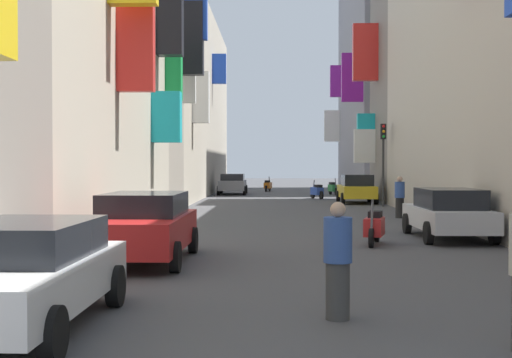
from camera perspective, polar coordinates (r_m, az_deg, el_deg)
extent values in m
plane|color=#424244|center=(32.39, 2.84, -2.43)|extent=(140.00, 140.00, 0.00)
cube|color=red|center=(19.33, -9.84, 10.58)|extent=(0.99, 0.39, 2.38)
cube|color=black|center=(25.90, -7.07, 12.47)|extent=(0.93, 0.65, 2.26)
cube|color=#19B2BF|center=(24.43, -7.34, 5.05)|extent=(1.00, 0.61, 1.76)
cube|color=green|center=(27.72, -6.76, 9.53)|extent=(0.62, 0.56, 3.00)
cube|color=#9E9384|center=(31.45, -12.05, 10.83)|extent=(6.00, 4.62, 14.65)
cube|color=white|center=(31.97, -5.59, 8.89)|extent=(0.68, 0.37, 2.99)
cube|color=blue|center=(30.84, -5.32, 13.64)|extent=(1.36, 0.38, 2.58)
cube|color=black|center=(30.65, -5.47, 11.40)|extent=(1.18, 0.62, 3.13)
cube|color=#BCB29E|center=(48.12, -7.22, 6.19)|extent=(6.00, 29.86, 12.48)
cube|color=white|center=(36.38, -4.55, 6.69)|extent=(0.87, 0.64, 2.64)
cube|color=blue|center=(48.26, -3.04, 9.01)|extent=(0.95, 0.42, 2.03)
cube|color=slate|center=(40.12, 14.28, 9.37)|extent=(6.00, 6.45, 15.56)
cube|color=#19B2BF|center=(40.41, 8.99, 4.07)|extent=(0.99, 0.52, 1.75)
cube|color=white|center=(40.12, 8.89, 2.69)|extent=(1.20, 0.39, 1.90)
cube|color=red|center=(39.68, 8.95, 10.21)|extent=(1.39, 0.54, 3.15)
cube|color=gray|center=(54.63, 10.83, 9.03)|extent=(6.00, 17.82, 19.03)
cube|color=purple|center=(45.84, 7.90, 8.25)|extent=(1.40, 0.41, 3.15)
cube|color=purple|center=(58.64, 6.64, 7.97)|extent=(1.08, 0.52, 2.61)
cube|color=white|center=(61.48, 6.24, 4.34)|extent=(1.34, 0.38, 2.73)
cube|color=gold|center=(37.28, 8.24, -1.02)|extent=(1.70, 4.02, 0.63)
cube|color=black|center=(37.06, 8.28, -0.09)|extent=(1.50, 2.25, 0.58)
cylinder|color=black|center=(38.52, 6.75, -1.41)|extent=(0.18, 0.60, 0.60)
cylinder|color=black|center=(38.71, 9.26, -1.41)|extent=(0.18, 0.60, 0.60)
cylinder|color=black|center=(35.88, 7.14, -1.61)|extent=(0.18, 0.60, 0.60)
cylinder|color=black|center=(36.09, 9.83, -1.60)|extent=(0.18, 0.60, 0.60)
cube|color=#B21E1E|center=(14.84, -9.28, -4.29)|extent=(1.79, 4.40, 0.68)
cube|color=black|center=(15.01, -9.13, -2.03)|extent=(1.58, 2.47, 0.47)
cylinder|color=black|center=(13.30, -6.64, -6.38)|extent=(0.18, 0.60, 0.60)
cylinder|color=black|center=(13.67, -14.14, -6.20)|extent=(0.18, 0.60, 0.60)
cylinder|color=black|center=(16.17, -5.18, -5.03)|extent=(0.18, 0.60, 0.60)
cylinder|color=black|center=(16.47, -11.41, -4.93)|extent=(0.18, 0.60, 0.60)
cube|color=#B7B7BC|center=(19.91, 15.43, -3.08)|extent=(1.67, 4.35, 0.56)
cube|color=black|center=(19.66, 15.59, -1.54)|extent=(1.47, 2.44, 0.53)
cylinder|color=black|center=(21.15, 12.28, -3.58)|extent=(0.18, 0.60, 0.60)
cylinder|color=black|center=(21.52, 16.67, -3.52)|extent=(0.18, 0.60, 0.60)
cylinder|color=black|center=(18.34, 13.97, -4.32)|extent=(0.18, 0.60, 0.60)
cylinder|color=black|center=(18.78, 18.97, -4.22)|extent=(0.18, 0.60, 0.60)
cube|color=slate|center=(47.71, -1.93, -0.51)|extent=(1.75, 4.13, 0.65)
cube|color=black|center=(47.90, -1.92, 0.16)|extent=(1.54, 2.31, 0.46)
cylinder|color=black|center=(46.32, -0.95, -0.96)|extent=(0.18, 0.60, 0.60)
cylinder|color=black|center=(46.42, -3.11, -0.96)|extent=(0.18, 0.60, 0.60)
cylinder|color=black|center=(49.04, -0.82, -0.84)|extent=(0.18, 0.60, 0.60)
cylinder|color=black|center=(49.14, -2.86, -0.84)|extent=(0.18, 0.60, 0.60)
cube|color=white|center=(9.18, -18.84, -8.06)|extent=(1.74, 4.32, 0.57)
cube|color=black|center=(9.32, -18.39, -4.73)|extent=(1.53, 2.42, 0.46)
cylinder|color=black|center=(7.64, -16.34, -12.12)|extent=(0.18, 0.60, 0.60)
cylinder|color=black|center=(10.33, -11.45, -8.59)|extent=(0.18, 0.60, 0.60)
cube|color=#287F3D|center=(47.01, 6.35, -0.74)|extent=(0.66, 1.12, 0.45)
cube|color=black|center=(47.19, 6.28, -0.36)|extent=(0.44, 0.62, 0.16)
cylinder|color=#4C4C51|center=(46.50, 6.55, -0.36)|extent=(0.12, 0.28, 0.68)
cylinder|color=black|center=(46.40, 6.60, -1.04)|extent=(0.20, 0.49, 0.48)
cylinder|color=black|center=(47.64, 6.11, -0.98)|extent=(0.20, 0.49, 0.48)
cube|color=orange|center=(52.55, 0.98, -0.53)|extent=(0.64, 1.17, 0.45)
cube|color=black|center=(52.34, 0.94, -0.20)|extent=(0.42, 0.61, 0.16)
cylinder|color=#4C4C51|center=(53.09, 1.10, -0.16)|extent=(0.11, 0.28, 0.68)
cylinder|color=black|center=(53.24, 1.13, -0.75)|extent=(0.19, 0.49, 0.48)
cylinder|color=black|center=(51.88, 0.84, -0.80)|extent=(0.19, 0.49, 0.48)
cube|color=#2D4CAD|center=(41.52, 5.03, -0.99)|extent=(0.76, 1.12, 0.45)
cube|color=black|center=(41.33, 5.13, -0.58)|extent=(0.49, 0.63, 0.16)
cylinder|color=#4C4C51|center=(41.98, 4.75, -0.52)|extent=(0.15, 0.28, 0.68)
cylinder|color=black|center=(42.12, 4.68, -1.27)|extent=(0.25, 0.49, 0.48)
cylinder|color=black|center=(40.94, 5.37, -1.34)|extent=(0.25, 0.49, 0.48)
cube|color=red|center=(18.00, 9.68, -3.88)|extent=(0.69, 1.14, 0.45)
cube|color=black|center=(18.17, 9.75, -2.86)|extent=(0.45, 0.62, 0.16)
cylinder|color=#4C4C51|center=(17.45, 9.50, -2.97)|extent=(0.13, 0.28, 0.68)
cylinder|color=black|center=(17.36, 9.44, -4.81)|extent=(0.22, 0.49, 0.48)
cylinder|color=black|center=(18.68, 9.89, -4.39)|extent=(0.22, 0.49, 0.48)
cylinder|color=#3A3A3A|center=(9.37, 6.72, -9.10)|extent=(0.40, 0.40, 0.76)
cylinder|color=#335199|center=(9.28, 6.73, -4.98)|extent=(0.48, 0.48, 0.60)
sphere|color=tan|center=(9.24, 6.73, -2.50)|extent=(0.21, 0.21, 0.21)
cylinder|color=black|center=(27.18, 11.70, -2.34)|extent=(0.45, 0.45, 0.77)
cylinder|color=#335199|center=(27.15, 11.71, -0.88)|extent=(0.53, 0.53, 0.61)
sphere|color=tan|center=(27.13, 11.71, -0.01)|extent=(0.21, 0.21, 0.21)
cylinder|color=#2D2D2D|center=(34.51, 10.38, 0.50)|extent=(0.12, 0.12, 3.29)
cube|color=black|center=(34.55, 10.40, 3.85)|extent=(0.26, 0.26, 0.75)
sphere|color=red|center=(34.42, 10.43, 4.28)|extent=(0.14, 0.14, 0.14)
sphere|color=orange|center=(34.41, 10.43, 3.86)|extent=(0.14, 0.14, 0.14)
sphere|color=green|center=(34.40, 10.43, 3.45)|extent=(0.14, 0.14, 0.14)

